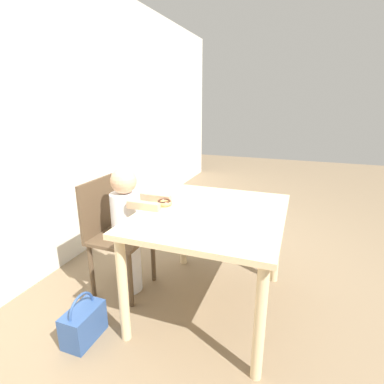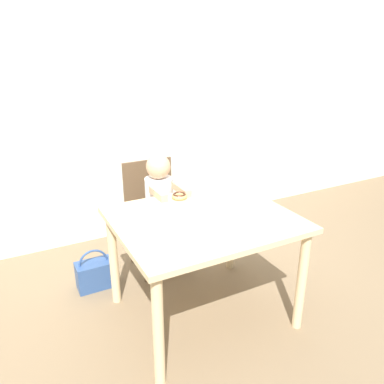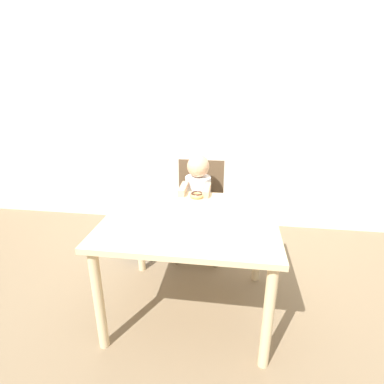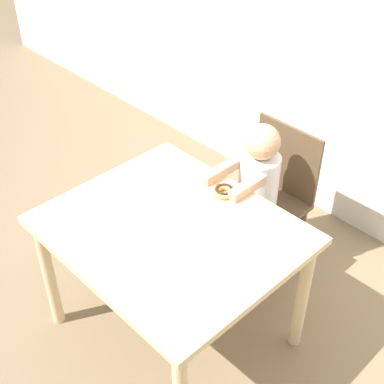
# 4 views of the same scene
# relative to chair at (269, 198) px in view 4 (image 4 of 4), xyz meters

# --- Properties ---
(ground_plane) EXTENTS (12.00, 12.00, 0.00)m
(ground_plane) POSITION_rel_chair_xyz_m (0.03, -0.75, -0.46)
(ground_plane) COLOR #7A664C
(wall_back) EXTENTS (8.00, 0.05, 2.50)m
(wall_back) POSITION_rel_chair_xyz_m (0.03, 0.67, 0.79)
(wall_back) COLOR silver
(wall_back) RESTS_ON ground_plane
(dining_table) EXTENTS (1.08, 0.92, 0.72)m
(dining_table) POSITION_rel_chair_xyz_m (0.03, -0.75, 0.17)
(dining_table) COLOR beige
(dining_table) RESTS_ON ground_plane
(chair) EXTENTS (0.41, 0.39, 0.87)m
(chair) POSITION_rel_chair_xyz_m (0.00, 0.00, 0.00)
(chair) COLOR brown
(chair) RESTS_ON ground_plane
(child_figure) EXTENTS (0.23, 0.42, 0.97)m
(child_figure) POSITION_rel_chair_xyz_m (0.00, -0.12, 0.05)
(child_figure) COLOR white
(child_figure) RESTS_ON ground_plane
(donut) EXTENTS (0.11, 0.11, 0.04)m
(donut) POSITION_rel_chair_xyz_m (0.03, -0.41, 0.28)
(donut) COLOR tan
(donut) RESTS_ON dining_table
(napkin) EXTENTS (0.35, 0.35, 0.00)m
(napkin) POSITION_rel_chair_xyz_m (-0.06, -0.73, 0.27)
(napkin) COLOR white
(napkin) RESTS_ON dining_table
(handbag) EXTENTS (0.27, 0.15, 0.32)m
(handbag) POSITION_rel_chair_xyz_m (-0.55, -0.12, -0.35)
(handbag) COLOR #2D4C84
(handbag) RESTS_ON ground_plane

